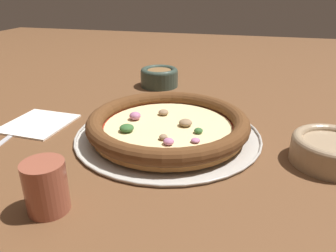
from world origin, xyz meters
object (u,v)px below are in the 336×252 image
(drinking_cup, at_px, (46,187))
(napkin, at_px, (38,123))
(bowl_far, at_px, (159,76))
(pizza_tray, at_px, (168,135))
(pizza, at_px, (168,124))
(bowl_near, at_px, (332,149))

(drinking_cup, xyz_separation_m, napkin, (-0.27, -0.20, -0.03))
(bowl_far, relative_size, drinking_cup, 1.52)
(pizza_tray, xyz_separation_m, napkin, (0.01, -0.30, 0.00))
(pizza_tray, xyz_separation_m, pizza, (0.00, -0.00, 0.02))
(drinking_cup, distance_m, napkin, 0.33)
(pizza_tray, distance_m, bowl_near, 0.31)
(pizza, distance_m, bowl_far, 0.37)
(bowl_near, xyz_separation_m, drinking_cup, (0.25, -0.41, 0.01))
(pizza, xyz_separation_m, bowl_far, (-0.35, -0.12, 0.00))
(pizza, bearing_deg, bowl_near, 83.99)
(pizza, distance_m, napkin, 0.31)
(bowl_far, bearing_deg, drinking_cup, 1.47)
(bowl_near, relative_size, napkin, 0.92)
(pizza_tray, bearing_deg, napkin, -87.37)
(pizza, height_order, napkin, pizza)
(bowl_near, bearing_deg, pizza_tray, -96.04)
(pizza_tray, height_order, bowl_near, bowl_near)
(pizza_tray, relative_size, drinking_cup, 5.09)
(pizza, bearing_deg, napkin, -87.40)
(pizza, bearing_deg, pizza_tray, 135.53)
(napkin, bearing_deg, pizza_tray, 92.63)
(pizza, bearing_deg, bowl_far, -161.13)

